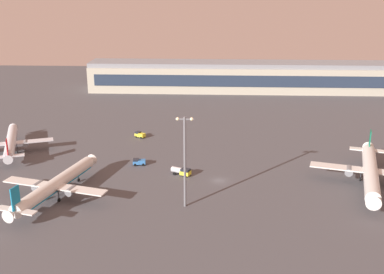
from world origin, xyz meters
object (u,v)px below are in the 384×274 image
at_px(cargo_loader, 140,135).
at_px(maintenance_van, 139,162).
at_px(apron_light_east, 185,156).
at_px(airplane_terminal_side, 370,171).
at_px(airplane_far_stand, 55,185).
at_px(airplane_mid_apron, 11,143).
at_px(fuel_truck, 182,171).

bearing_deg(cargo_loader, maintenance_van, -138.44).
bearing_deg(apron_light_east, airplane_terminal_side, 17.03).
xyz_separation_m(airplane_far_stand, cargo_loader, (15.28, 54.95, -2.75)).
height_order(airplane_far_stand, airplane_mid_apron, airplane_far_stand).
distance_m(cargo_loader, apron_light_east, 63.62).
bearing_deg(apron_light_east, airplane_mid_apron, 148.49).
xyz_separation_m(cargo_loader, apron_light_east, (21.30, -58.47, 13.25)).
relative_size(airplane_far_stand, airplane_mid_apron, 1.10).
bearing_deg(airplane_far_stand, airplane_mid_apron, 143.12).
relative_size(airplane_mid_apron, maintenance_van, 8.40).
height_order(airplane_terminal_side, airplane_mid_apron, airplane_terminal_side).
bearing_deg(fuel_truck, cargo_loader, -128.22).
height_order(fuel_truck, maintenance_van, fuel_truck).
relative_size(cargo_loader, fuel_truck, 0.69).
distance_m(airplane_far_stand, fuel_truck, 38.69).
distance_m(airplane_mid_apron, maintenance_van, 48.75).
bearing_deg(airplane_terminal_side, airplane_far_stand, 24.01).
height_order(airplane_mid_apron, apron_light_east, apron_light_east).
xyz_separation_m(airplane_mid_apron, apron_light_east, (64.73, -39.69, 10.79)).
bearing_deg(apron_light_east, airplane_far_stand, 174.51).
xyz_separation_m(airplane_mid_apron, cargo_loader, (43.42, 18.78, -2.46)).
height_order(airplane_far_stand, maintenance_van, airplane_far_stand).
bearing_deg(airplane_mid_apron, airplane_terminal_side, -31.41).
bearing_deg(airplane_mid_apron, apron_light_east, -51.97).
bearing_deg(airplane_mid_apron, fuel_truck, -36.74).
bearing_deg(airplane_terminal_side, airplane_mid_apron, 4.84).
xyz_separation_m(airplane_terminal_side, cargo_loader, (-75.64, 41.82, -3.20)).
xyz_separation_m(airplane_terminal_side, airplane_mid_apron, (-119.06, 23.04, -0.74)).
xyz_separation_m(airplane_far_stand, fuel_truck, (34.17, 17.97, -2.56)).
height_order(airplane_far_stand, fuel_truck, airplane_far_stand).
distance_m(airplane_far_stand, airplane_terminal_side, 91.86).
bearing_deg(fuel_truck, maintenance_van, -93.14).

